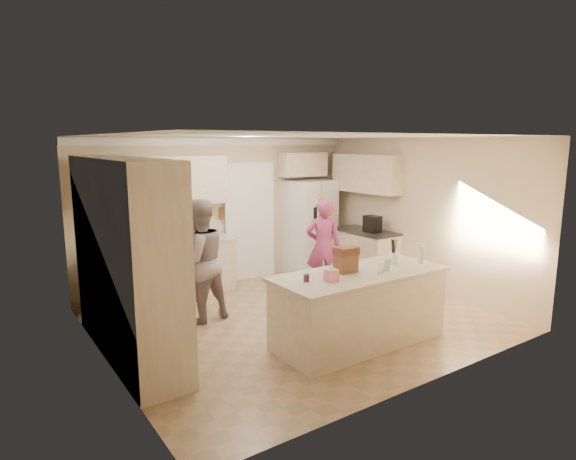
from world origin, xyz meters
TOP-DOWN VIEW (x-y plane):
  - floor at (0.00, 0.00)m, footprint 5.20×4.60m
  - ceiling at (0.00, 0.00)m, footprint 5.20×4.60m
  - wall_back at (0.00, 2.31)m, footprint 5.20×0.02m
  - wall_front at (0.00, -2.31)m, footprint 5.20×0.02m
  - wall_left at (-2.61, 0.00)m, footprint 0.02×4.60m
  - wall_right at (2.61, 0.00)m, footprint 0.02×4.60m
  - crown_back at (0.00, 2.26)m, footprint 5.20×0.08m
  - pantry_bank at (-2.30, 0.20)m, footprint 0.60×2.60m
  - back_base_cab at (-1.15, 2.00)m, footprint 2.20×0.60m
  - back_countertop at (-1.15, 1.99)m, footprint 2.24×0.63m
  - back_upper_cab at (-1.15, 2.12)m, footprint 2.20×0.35m
  - doorway_opening at (0.55, 2.28)m, footprint 0.90×0.06m
  - doorway_casing at (0.55, 2.24)m, footprint 1.02×0.03m
  - wall_frame_upper at (0.02, 2.27)m, footprint 0.15×0.02m
  - wall_frame_lower at (0.02, 2.27)m, footprint 0.15×0.02m
  - refrigerator at (1.76, 2.03)m, footprint 0.99×0.81m
  - fridge_seam at (1.76, 1.68)m, footprint 0.02×0.02m
  - fridge_dispenser at (1.54, 1.67)m, footprint 0.22×0.03m
  - fridge_handle_l at (1.71, 1.66)m, footprint 0.02×0.02m
  - fridge_handle_r at (1.81, 1.66)m, footprint 0.02×0.02m
  - over_fridge_cab at (1.65, 2.12)m, footprint 0.95×0.35m
  - right_base_cab at (2.30, 1.00)m, footprint 0.60×1.20m
  - right_countertop at (2.29, 1.00)m, footprint 0.63×1.24m
  - right_upper_cab at (2.43, 1.20)m, footprint 0.35×1.50m
  - coffee_maker at (2.25, 0.80)m, footprint 0.22×0.28m
  - island_base at (0.20, -1.10)m, footprint 2.20×0.90m
  - island_top at (0.20, -1.10)m, footprint 2.28×0.96m
  - utensil_crock at (0.85, -1.05)m, footprint 0.13×0.13m
  - tissue_box at (-0.35, -1.20)m, footprint 0.13×0.13m
  - tissue_plume at (-0.35, -1.20)m, footprint 0.08×0.08m
  - dollhouse_body at (0.05, -1.00)m, footprint 0.26×0.18m
  - dollhouse_roof at (0.05, -1.00)m, footprint 0.28×0.20m
  - jam_jar at (-0.60, -1.05)m, footprint 0.07×0.07m
  - greeting_card_a at (0.35, -1.30)m, footprint 0.12×0.06m
  - greeting_card_b at (0.50, -1.25)m, footprint 0.12×0.05m
  - water_bottle at (1.15, -1.25)m, footprint 0.07×0.07m
  - shaker_salt at (1.02, -0.88)m, footprint 0.05×0.05m
  - shaker_pepper at (1.09, -0.88)m, footprint 0.05×0.05m
  - teen_boy at (-1.14, 0.76)m, footprint 0.94×0.78m
  - teen_girl at (1.06, 0.72)m, footprint 0.70×0.65m
  - fridge_magnets at (1.76, 1.67)m, footprint 0.76×0.02m

SIDE VIEW (x-z plane):
  - floor at x=0.00m, z-range -0.02..0.00m
  - back_base_cab at x=-1.15m, z-range 0.00..0.88m
  - right_base_cab at x=2.30m, z-range 0.00..0.88m
  - island_base at x=0.20m, z-range 0.00..0.88m
  - teen_girl at x=1.06m, z-range 0.00..1.61m
  - teen_boy at x=-1.14m, z-range 0.00..1.75m
  - back_countertop at x=-1.15m, z-range 0.88..0.92m
  - refrigerator at x=1.76m, z-range 0.00..1.80m
  - fridge_seam at x=1.76m, z-range 0.01..1.79m
  - right_countertop at x=2.29m, z-range 0.88..0.92m
  - island_top at x=0.20m, z-range 0.88..0.93m
  - fridge_magnets at x=1.76m, z-range 0.18..1.62m
  - jam_jar at x=-0.60m, z-range 0.93..1.02m
  - shaker_salt at x=1.02m, z-range 0.93..1.02m
  - shaker_pepper at x=1.09m, z-range 0.93..1.02m
  - tissue_box at x=-0.35m, z-range 0.93..1.07m
  - utensil_crock at x=0.85m, z-range 0.93..1.07m
  - greeting_card_a at x=0.35m, z-range 0.93..1.08m
  - greeting_card_b at x=0.50m, z-range 0.93..1.08m
  - dollhouse_body at x=0.05m, z-range 0.93..1.15m
  - water_bottle at x=1.15m, z-range 0.92..1.17m
  - doorway_opening at x=0.55m, z-range 0.00..2.10m
  - doorway_casing at x=0.55m, z-range -0.06..2.16m
  - fridge_handle_l at x=1.71m, z-range 0.62..1.48m
  - fridge_handle_r at x=1.81m, z-range 0.62..1.48m
  - coffee_maker at x=2.25m, z-range 0.92..1.22m
  - tissue_plume at x=-0.35m, z-range 1.06..1.15m
  - fridge_dispenser at x=1.54m, z-range 0.97..1.32m
  - pantry_bank at x=-2.30m, z-range 0.00..2.35m
  - dollhouse_roof at x=0.05m, z-range 1.15..1.25m
  - wall_frame_lower at x=0.02m, z-range 1.18..1.38m
  - wall_back at x=0.00m, z-range 0.00..2.60m
  - wall_front at x=0.00m, z-range 0.00..2.60m
  - wall_left at x=-2.61m, z-range 0.00..2.60m
  - wall_right at x=2.61m, z-range 0.00..2.60m
  - wall_frame_upper at x=0.02m, z-range 1.45..1.65m
  - back_upper_cab at x=-1.15m, z-range 1.50..2.30m
  - right_upper_cab at x=2.43m, z-range 1.60..2.30m
  - over_fridge_cab at x=1.65m, z-range 1.88..2.33m
  - crown_back at x=0.00m, z-range 2.47..2.59m
  - ceiling at x=0.00m, z-range 2.60..2.62m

